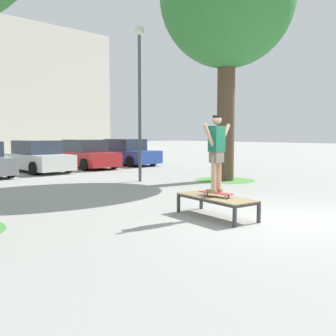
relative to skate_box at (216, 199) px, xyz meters
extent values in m
plane|color=#999993|center=(0.65, -1.00, -0.41)|extent=(120.00, 120.00, 0.00)
cube|color=#38383D|center=(-0.19, 0.97, -0.22)|extent=(0.07, 0.07, 0.38)
cube|color=#38383D|center=(0.50, 0.85, -0.22)|extent=(0.07, 0.07, 0.38)
cube|color=#38383D|center=(-0.50, -0.85, -0.22)|extent=(0.07, 0.07, 0.38)
cube|color=#38383D|center=(0.19, -0.97, -0.22)|extent=(0.07, 0.07, 0.38)
cylinder|color=#38383D|center=(-0.34, 0.06, -0.01)|extent=(0.37, 1.88, 0.05)
cylinder|color=#38383D|center=(0.34, -0.06, -0.01)|extent=(0.37, 1.88, 0.05)
cylinder|color=#38383D|center=(0.16, 0.91, -0.01)|extent=(0.76, 0.18, 0.05)
cylinder|color=#38383D|center=(-0.16, -0.91, -0.01)|extent=(0.76, 0.18, 0.05)
cube|color=#847051|center=(0.00, 0.00, 0.03)|extent=(1.07, 2.00, 0.03)
cube|color=#B23333|center=(0.00, 0.00, 0.13)|extent=(0.25, 0.81, 0.02)
cylinder|color=silver|center=(-0.09, 0.28, 0.07)|extent=(0.03, 0.06, 0.06)
cylinder|color=silver|center=(0.06, 0.29, 0.07)|extent=(0.03, 0.06, 0.06)
cylinder|color=silver|center=(-0.06, -0.28, 0.07)|extent=(0.03, 0.06, 0.06)
cylinder|color=silver|center=(0.09, -0.27, 0.07)|extent=(0.03, 0.06, 0.06)
cylinder|color=tan|center=(-0.10, 0.00, 0.55)|extent=(0.11, 0.11, 0.82)
cube|color=#99704C|center=(-0.10, 0.05, 0.17)|extent=(0.11, 0.25, 0.07)
cylinder|color=tan|center=(0.10, 0.01, 0.55)|extent=(0.11, 0.11, 0.82)
cube|color=#99704C|center=(0.10, 0.06, 0.17)|extent=(0.11, 0.25, 0.07)
cube|color=#756B5B|center=(0.00, 0.00, 0.92)|extent=(0.31, 0.22, 0.24)
cube|color=#196647|center=(0.00, 0.00, 1.32)|extent=(0.37, 0.24, 0.56)
cylinder|color=tan|center=(-0.30, -0.01, 1.40)|extent=(0.40, 0.10, 0.52)
cylinder|color=tan|center=(0.30, 0.02, 1.40)|extent=(0.40, 0.10, 0.52)
sphere|color=tan|center=(0.00, 0.00, 1.73)|extent=(0.20, 0.20, 0.20)
cylinder|color=black|center=(0.00, 0.00, 1.80)|extent=(0.19, 0.19, 0.05)
cylinder|color=brown|center=(5.63, 3.92, 2.01)|extent=(0.68, 0.68, 4.85)
cylinder|color=#519342|center=(5.63, 3.92, -0.41)|extent=(2.35, 2.35, 0.01)
cylinder|color=black|center=(0.09, 10.84, -0.11)|extent=(0.22, 0.60, 0.60)
cube|color=silver|center=(2.03, 12.23, 0.10)|extent=(1.76, 4.22, 0.70)
cube|color=#2D3847|center=(2.04, 12.38, 0.77)|extent=(1.59, 2.12, 0.64)
cylinder|color=black|center=(2.86, 10.91, -0.11)|extent=(0.23, 0.60, 0.60)
cylinder|color=black|center=(1.17, 10.94, -0.11)|extent=(0.23, 0.60, 0.60)
cylinder|color=black|center=(2.90, 13.52, -0.11)|extent=(0.23, 0.60, 0.60)
cylinder|color=black|center=(1.20, 13.54, -0.11)|extent=(0.23, 0.60, 0.60)
cube|color=red|center=(4.82, 12.35, 0.10)|extent=(1.97, 4.30, 0.70)
cube|color=#2D3847|center=(4.83, 12.50, 0.77)|extent=(1.69, 2.20, 0.64)
cylinder|color=black|center=(5.58, 11.00, -0.11)|extent=(0.26, 0.61, 0.60)
cylinder|color=black|center=(3.89, 11.11, -0.11)|extent=(0.26, 0.61, 0.60)
cylinder|color=black|center=(5.75, 13.59, -0.11)|extent=(0.26, 0.61, 0.60)
cylinder|color=black|center=(4.06, 13.71, -0.11)|extent=(0.26, 0.61, 0.60)
cube|color=#28479E|center=(7.61, 12.39, 0.10)|extent=(1.73, 4.21, 0.70)
cube|color=#2D3847|center=(7.61, 12.54, 0.77)|extent=(1.58, 2.11, 0.64)
cylinder|color=black|center=(8.47, 11.10, -0.11)|extent=(0.22, 0.60, 0.60)
cylinder|color=black|center=(6.77, 11.08, -0.11)|extent=(0.22, 0.60, 0.60)
cylinder|color=black|center=(8.45, 13.70, -0.11)|extent=(0.22, 0.60, 0.60)
cylinder|color=black|center=(6.75, 13.69, -0.11)|extent=(0.22, 0.60, 0.60)
cylinder|color=#4C4C51|center=(3.05, 6.03, 2.34)|extent=(0.12, 0.12, 5.50)
sphere|color=silver|center=(3.05, 6.03, 5.24)|extent=(0.36, 0.36, 0.36)
camera|label=1|loc=(-6.83, -5.26, 1.46)|focal=41.90mm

